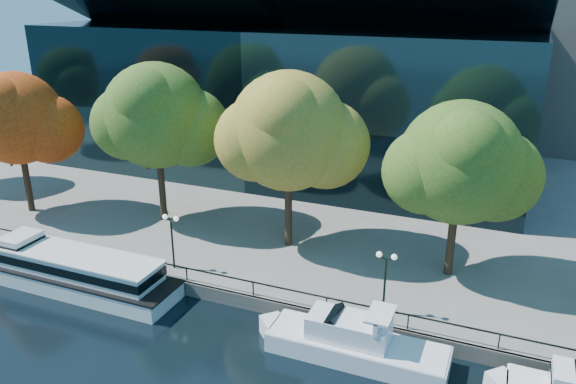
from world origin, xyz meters
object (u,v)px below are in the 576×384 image
at_px(cruiser_near, 349,341).
at_px(lamp_2, 386,269).
at_px(tree_3, 290,134).
at_px(tree_1, 18,121).
at_px(lamp_1, 171,229).
at_px(tour_boat, 70,269).
at_px(tree_2, 158,118).
at_px(tree_4, 462,166).

height_order(cruiser_near, lamp_2, lamp_2).
relative_size(tree_3, lamp_2, 3.31).
bearing_deg(tree_1, tree_3, 5.49).
xyz_separation_m(tree_3, lamp_1, (-6.21, -6.62, -5.82)).
relative_size(tour_boat, tree_2, 1.28).
height_order(cruiser_near, tree_3, tree_3).
distance_m(tree_3, lamp_2, 12.50).
bearing_deg(tree_4, tree_2, 178.28).
height_order(lamp_1, lamp_2, same).
distance_m(tour_boat, lamp_1, 7.61).
xyz_separation_m(cruiser_near, lamp_1, (-14.03, 3.70, 2.97)).
bearing_deg(lamp_1, tour_boat, -150.42).
bearing_deg(tree_3, tour_boat, -140.75).
relative_size(tree_4, lamp_2, 3.01).
distance_m(tree_1, lamp_2, 33.42).
bearing_deg(tree_4, tour_boat, -157.73).
distance_m(tree_1, tree_4, 35.98).
height_order(tree_3, tree_4, tree_3).
bearing_deg(tree_3, cruiser_near, -52.82).
height_order(tree_2, tree_3, tree_3).
bearing_deg(tree_2, cruiser_near, -29.07).
distance_m(lamp_1, lamp_2, 15.07).
bearing_deg(cruiser_near, lamp_1, 165.24).
distance_m(tree_2, lamp_1, 10.83).
bearing_deg(tree_4, lamp_2, -116.13).
bearing_deg(lamp_1, tree_1, 166.23).
bearing_deg(tree_1, cruiser_near, -14.21).
bearing_deg(lamp_2, tree_4, 63.87).
distance_m(cruiser_near, lamp_2, 4.85).
bearing_deg(cruiser_near, tree_3, 127.18).
distance_m(tree_4, lamp_2, 8.76).
relative_size(tour_boat, tree_4, 1.40).
bearing_deg(tour_boat, tree_1, 145.54).
relative_size(tree_2, lamp_1, 3.30).
bearing_deg(lamp_1, tree_2, 127.78).
height_order(tree_4, lamp_2, tree_4).
xyz_separation_m(tree_1, lamp_1, (17.66, -4.33, -5.19)).
relative_size(tree_1, tree_3, 0.92).
height_order(tree_3, lamp_2, tree_3).
height_order(tree_2, tree_4, tree_2).
xyz_separation_m(tour_boat, tree_2, (0.62, 10.74, 8.45)).
distance_m(tree_1, tree_3, 23.98).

